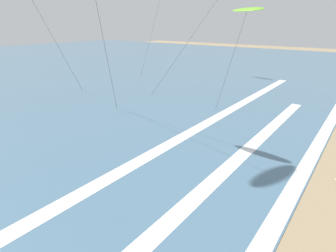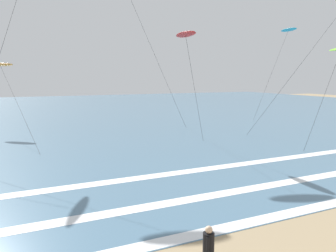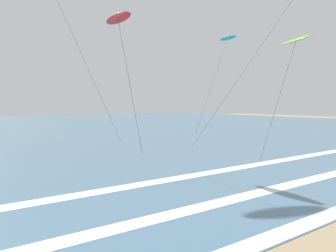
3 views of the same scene
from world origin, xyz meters
name	(u,v)px [view 3 (image 3 of 3)]	position (x,y,z in m)	size (l,w,h in m)	color
wave_foam_mid_break	(111,230)	(-1.61, 13.40, 0.01)	(37.16, 0.76, 0.01)	white
wave_foam_outer_break	(77,196)	(-1.19, 17.36, 0.01)	(56.74, 0.82, 0.01)	white
kite_red_high_right	(118,19)	(3.72, 23.19, 8.76)	(3.23, 3.39, 9.01)	red
kite_lime_far_left	(296,40)	(13.21, 17.23, 7.62)	(2.72, 3.25, 7.86)	#70C628
kite_cyan_distant_high	(228,39)	(24.29, 33.82, 11.60)	(5.51, 3.28, 11.89)	#23A8C6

